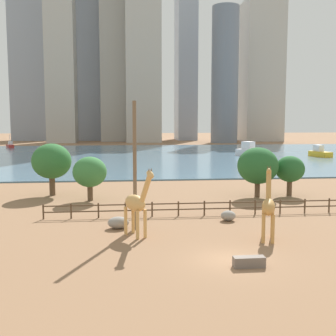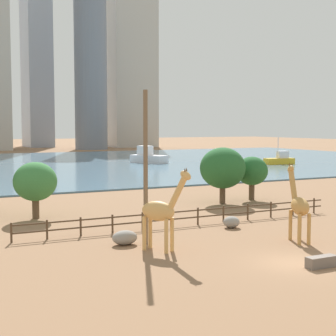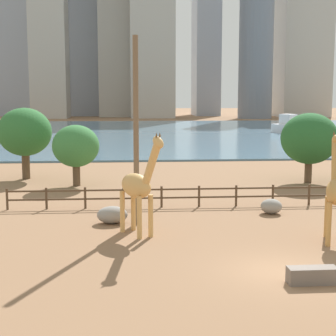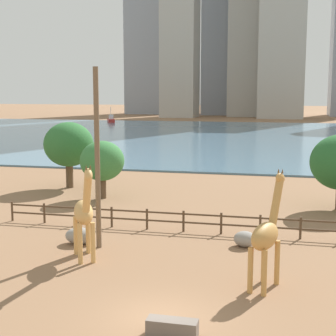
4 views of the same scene
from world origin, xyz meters
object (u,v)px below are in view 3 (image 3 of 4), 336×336
at_px(boulder_by_pole, 112,215).
at_px(tree_right_tall, 309,139).
at_px(tree_center_broad, 25,132).
at_px(boulder_near_fence, 271,206).
at_px(tree_left_small, 76,146).
at_px(utility_pole, 136,132).
at_px(boat_tug, 291,127).
at_px(feeding_trough, 312,275).
at_px(giraffe_companion, 336,191).
at_px(giraffe_tall, 138,186).

relative_size(boulder_by_pole, tree_right_tall, 0.30).
height_order(tree_center_broad, tree_right_tall, tree_center_broad).
relative_size(boulder_near_fence, tree_left_small, 0.27).
relative_size(utility_pole, boat_tug, 1.20).
bearing_deg(feeding_trough, utility_pole, 124.00).
bearing_deg(giraffe_companion, tree_center_broad, 60.67).
relative_size(giraffe_tall, feeding_trough, 2.84).
height_order(boulder_near_fence, tree_center_broad, tree_center_broad).
distance_m(giraffe_tall, giraffe_companion, 9.23).
relative_size(tree_right_tall, tree_left_small, 1.18).
height_order(utility_pole, tree_right_tall, utility_pole).
height_order(giraffe_companion, boulder_by_pole, giraffe_companion).
bearing_deg(boulder_near_fence, giraffe_tall, -152.23).
relative_size(tree_left_small, boat_tug, 0.57).
distance_m(giraffe_tall, boat_tug, 71.32).
xyz_separation_m(utility_pole, boat_tug, (28.58, 63.25, -3.53)).
bearing_deg(tree_left_small, giraffe_companion, -50.15).
bearing_deg(feeding_trough, boulder_near_fence, 81.71).
bearing_deg(utility_pole, giraffe_tall, -88.68).
height_order(giraffe_companion, boulder_near_fence, giraffe_companion).
bearing_deg(utility_pole, tree_left_small, 109.36).
distance_m(giraffe_companion, boulder_near_fence, 6.23).
distance_m(boulder_by_pole, tree_center_broad, 17.61).
distance_m(giraffe_companion, boat_tug, 69.83).
bearing_deg(boat_tug, tree_left_small, -58.52).
distance_m(giraffe_companion, tree_left_small, 20.99).
xyz_separation_m(giraffe_companion, feeding_trough, (-2.97, -5.31, -2.07)).
distance_m(boulder_near_fence, boulder_by_pole, 9.20).
distance_m(giraffe_companion, tree_right_tall, 16.95).
height_order(boulder_near_fence, boulder_by_pole, boulder_by_pole).
bearing_deg(utility_pole, tree_right_tall, 42.37).
relative_size(giraffe_tall, tree_right_tall, 0.94).
bearing_deg(utility_pole, feeding_trough, -56.00).
xyz_separation_m(giraffe_tall, boulder_by_pole, (-1.34, 2.49, -1.97)).
distance_m(utility_pole, boulder_near_fence, 9.16).
bearing_deg(feeding_trough, tree_left_small, 116.06).
height_order(giraffe_companion, boat_tug, giraffe_companion).
distance_m(boulder_by_pole, feeding_trough, 12.07).
xyz_separation_m(utility_pole, boulder_by_pole, (-1.29, 0.37, -4.41)).
bearing_deg(tree_left_small, feeding_trough, -63.94).
height_order(giraffe_tall, boulder_near_fence, giraffe_tall).
xyz_separation_m(feeding_trough, boat_tug, (22.42, 72.37, 1.05)).
relative_size(boulder_near_fence, tree_center_broad, 0.21).
bearing_deg(giraffe_companion, boat_tug, 2.37).
bearing_deg(boulder_near_fence, feeding_trough, -98.29).
distance_m(boulder_near_fence, tree_center_broad, 21.94).
relative_size(giraffe_tall, tree_left_small, 1.11).
xyz_separation_m(boulder_by_pole, tree_center_broad, (-7.47, 15.59, 3.35)).
bearing_deg(tree_center_broad, giraffe_companion, -47.87).
bearing_deg(utility_pole, tree_center_broad, 118.76).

